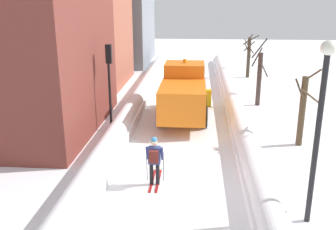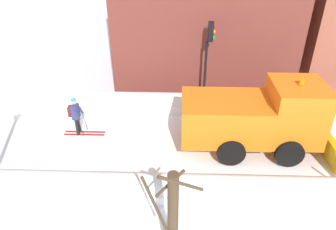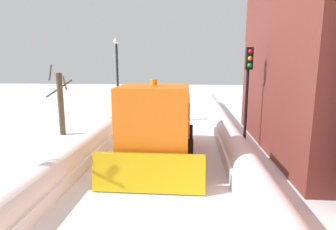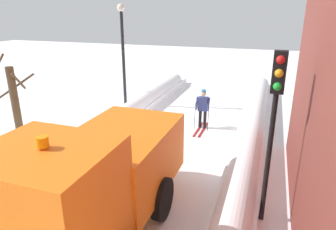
% 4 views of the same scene
% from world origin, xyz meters
% --- Properties ---
extents(ground_plane, '(80.00, 80.00, 0.00)m').
position_xyz_m(ground_plane, '(0.00, 10.00, 0.00)').
color(ground_plane, white).
extents(snowbank_left, '(1.10, 36.00, 0.94)m').
position_xyz_m(snowbank_left, '(-2.90, 10.00, 0.39)').
color(snowbank_left, white).
rests_on(snowbank_left, ground).
extents(snowbank_right, '(1.10, 36.00, 0.90)m').
position_xyz_m(snowbank_right, '(2.90, 10.00, 0.31)').
color(snowbank_right, white).
rests_on(snowbank_right, ground).
extents(building_concrete_far, '(8.13, 9.74, 9.62)m').
position_xyz_m(building_concrete_far, '(-8.20, 26.85, 4.81)').
color(building_concrete_far, gray).
rests_on(building_concrete_far, ground).
extents(plow_truck, '(3.20, 5.98, 3.12)m').
position_xyz_m(plow_truck, '(0.01, 7.87, 1.48)').
color(plow_truck, orange).
rests_on(plow_truck, ground).
extents(skier, '(0.62, 1.80, 1.81)m').
position_xyz_m(skier, '(-0.71, 0.30, 1.00)').
color(skier, black).
rests_on(skier, ground).
extents(traffic_light_pole, '(0.28, 0.42, 4.25)m').
position_xyz_m(traffic_light_pole, '(-3.54, 6.09, 2.99)').
color(traffic_light_pole, black).
rests_on(traffic_light_pole, ground).
extents(street_lamp, '(0.40, 0.40, 5.35)m').
position_xyz_m(street_lamp, '(4.10, -1.65, 3.37)').
color(street_lamp, black).
rests_on(street_lamp, ground).
extents(bare_tree_near, '(1.19, 1.52, 3.57)m').
position_xyz_m(bare_tree_near, '(5.40, 4.60, 1.67)').
color(bare_tree_near, '#4D3B27').
rests_on(bare_tree_near, ground).
extents(bare_tree_mid, '(1.09, 1.15, 4.06)m').
position_xyz_m(bare_tree_mid, '(4.50, 11.21, 1.74)').
color(bare_tree_mid, '#3D312D').
rests_on(bare_tree_mid, ground).
extents(bare_tree_far, '(1.27, 1.11, 3.56)m').
position_xyz_m(bare_tree_far, '(4.93, 19.87, 1.79)').
color(bare_tree_far, '#3D3326').
rests_on(bare_tree_far, ground).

